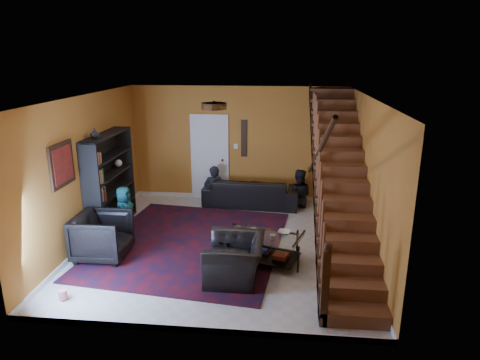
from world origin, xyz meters
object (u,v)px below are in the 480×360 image
object	(u,v)px
bookshelf	(111,184)
armchair_right	(235,259)
sofa	(251,192)
armchair_left	(103,236)
coffee_table	(263,247)

from	to	relation	value
bookshelf	armchair_right	xyz separation A→B (m)	(2.78, -1.87, -0.62)
sofa	armchair_left	size ratio (longest dim) A/B	2.48
armchair_left	coffee_table	world-z (taller)	armchair_left
sofa	armchair_left	distance (m)	3.91
sofa	armchair_right	xyz separation A→B (m)	(0.00, -3.57, 0.01)
armchair_left	armchair_right	distance (m)	2.48
coffee_table	armchair_left	bearing A→B (deg)	-177.27
bookshelf	armchair_left	bearing A→B (deg)	-75.41
sofa	armchair_left	bearing A→B (deg)	56.03
armchair_left	armchair_right	xyz separation A→B (m)	(2.42, -0.50, -0.07)
bookshelf	coffee_table	bearing A→B (deg)	-20.94
coffee_table	sofa	bearing A→B (deg)	98.37
bookshelf	sofa	world-z (taller)	bookshelf
sofa	armchair_right	size ratio (longest dim) A/B	2.16
armchair_left	armchair_right	bearing A→B (deg)	-101.91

